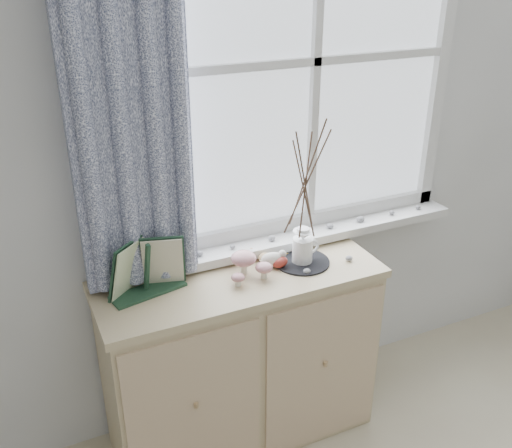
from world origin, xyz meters
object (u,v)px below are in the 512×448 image
(toadstool_cluster, at_px, (248,263))
(botanical_book, at_px, (148,269))
(twig_pitcher, at_px, (305,180))
(sideboard, at_px, (242,359))

(toadstool_cluster, bearing_deg, botanical_book, 177.97)
(twig_pitcher, bearing_deg, sideboard, 174.86)
(botanical_book, bearing_deg, twig_pitcher, -13.37)
(sideboard, xyz_separation_m, toadstool_cluster, (0.03, -0.00, 0.48))
(twig_pitcher, bearing_deg, botanical_book, 174.20)
(sideboard, xyz_separation_m, botanical_book, (-0.38, 0.01, 0.54))
(botanical_book, relative_size, toadstool_cluster, 1.87)
(botanical_book, height_order, toadstool_cluster, botanical_book)
(botanical_book, bearing_deg, sideboard, -13.87)
(botanical_book, distance_m, twig_pitcher, 0.71)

